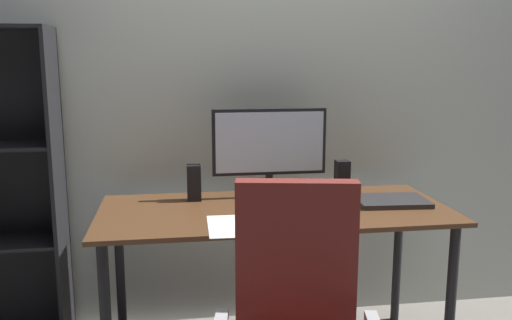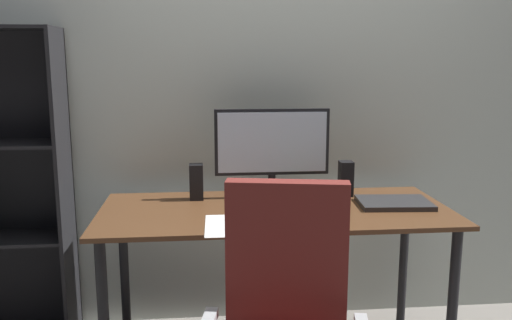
{
  "view_description": "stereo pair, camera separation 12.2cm",
  "coord_description": "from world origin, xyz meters",
  "px_view_note": "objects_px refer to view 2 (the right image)",
  "views": [
    {
      "loc": [
        -0.43,
        -2.28,
        1.4
      ],
      "look_at": [
        -0.09,
        -0.02,
        0.97
      ],
      "focal_mm": 37.75,
      "sensor_mm": 36.0,
      "label": 1
    },
    {
      "loc": [
        -0.31,
        -2.3,
        1.4
      ],
      "look_at": [
        -0.09,
        -0.02,
        0.97
      ],
      "focal_mm": 37.75,
      "sensor_mm": 36.0,
      "label": 2
    }
  ],
  "objects_px": {
    "monitor": "(272,147)",
    "mouse": "(338,215)",
    "bookshelf": "(0,193)",
    "coffee_mug": "(306,198)",
    "keyboard": "(282,219)",
    "laptop": "(394,203)",
    "speaker_left": "(196,182)",
    "speaker_right": "(346,179)",
    "desk": "(275,227)"
  },
  "relations": [
    {
      "from": "monitor",
      "to": "coffee_mug",
      "type": "xyz_separation_m",
      "value": [
        0.13,
        -0.21,
        -0.2
      ]
    },
    {
      "from": "monitor",
      "to": "speaker_right",
      "type": "distance_m",
      "value": 0.39
    },
    {
      "from": "mouse",
      "to": "keyboard",
      "type": "bearing_deg",
      "value": -165.75
    },
    {
      "from": "desk",
      "to": "keyboard",
      "type": "distance_m",
      "value": 0.21
    },
    {
      "from": "desk",
      "to": "speaker_right",
      "type": "relative_size",
      "value": 9.15
    },
    {
      "from": "keyboard",
      "to": "monitor",
      "type": "bearing_deg",
      "value": 88.95
    },
    {
      "from": "laptop",
      "to": "desk",
      "type": "bearing_deg",
      "value": -175.71
    },
    {
      "from": "monitor",
      "to": "coffee_mug",
      "type": "distance_m",
      "value": 0.32
    },
    {
      "from": "desk",
      "to": "laptop",
      "type": "xyz_separation_m",
      "value": [
        0.55,
        0.0,
        0.1
      ]
    },
    {
      "from": "desk",
      "to": "speaker_left",
      "type": "bearing_deg",
      "value": 151.34
    },
    {
      "from": "speaker_left",
      "to": "bookshelf",
      "type": "distance_m",
      "value": 0.96
    },
    {
      "from": "bookshelf",
      "to": "speaker_right",
      "type": "bearing_deg",
      "value": -4.99
    },
    {
      "from": "coffee_mug",
      "to": "speaker_right",
      "type": "height_order",
      "value": "speaker_right"
    },
    {
      "from": "monitor",
      "to": "bookshelf",
      "type": "xyz_separation_m",
      "value": [
        -1.31,
        0.14,
        -0.23
      ]
    },
    {
      "from": "desk",
      "to": "coffee_mug",
      "type": "distance_m",
      "value": 0.19
    },
    {
      "from": "coffee_mug",
      "to": "speaker_left",
      "type": "distance_m",
      "value": 0.53
    },
    {
      "from": "monitor",
      "to": "speaker_right",
      "type": "height_order",
      "value": "monitor"
    },
    {
      "from": "keyboard",
      "to": "mouse",
      "type": "height_order",
      "value": "mouse"
    },
    {
      "from": "desk",
      "to": "monitor",
      "type": "distance_m",
      "value": 0.39
    },
    {
      "from": "keyboard",
      "to": "laptop",
      "type": "height_order",
      "value": "laptop"
    },
    {
      "from": "mouse",
      "to": "coffee_mug",
      "type": "height_order",
      "value": "coffee_mug"
    },
    {
      "from": "coffee_mug",
      "to": "laptop",
      "type": "bearing_deg",
      "value": 2.51
    },
    {
      "from": "keyboard",
      "to": "mouse",
      "type": "bearing_deg",
      "value": 0.04
    },
    {
      "from": "keyboard",
      "to": "bookshelf",
      "type": "relative_size",
      "value": 0.19
    },
    {
      "from": "coffee_mug",
      "to": "speaker_right",
      "type": "xyz_separation_m",
      "value": [
        0.23,
        0.21,
        0.04
      ]
    },
    {
      "from": "mouse",
      "to": "speaker_right",
      "type": "height_order",
      "value": "speaker_right"
    },
    {
      "from": "keyboard",
      "to": "speaker_right",
      "type": "relative_size",
      "value": 1.71
    },
    {
      "from": "mouse",
      "to": "coffee_mug",
      "type": "relative_size",
      "value": 0.98
    },
    {
      "from": "keyboard",
      "to": "bookshelf",
      "type": "bearing_deg",
      "value": 157.73
    },
    {
      "from": "speaker_left",
      "to": "speaker_right",
      "type": "xyz_separation_m",
      "value": [
        0.72,
        0.0,
        0.0
      ]
    },
    {
      "from": "mouse",
      "to": "laptop",
      "type": "distance_m",
      "value": 0.36
    },
    {
      "from": "keyboard",
      "to": "bookshelf",
      "type": "height_order",
      "value": "bookshelf"
    },
    {
      "from": "keyboard",
      "to": "speaker_right",
      "type": "distance_m",
      "value": 0.53
    },
    {
      "from": "bookshelf",
      "to": "desk",
      "type": "bearing_deg",
      "value": -14.54
    },
    {
      "from": "keyboard",
      "to": "mouse",
      "type": "relative_size",
      "value": 3.02
    },
    {
      "from": "keyboard",
      "to": "coffee_mug",
      "type": "distance_m",
      "value": 0.22
    },
    {
      "from": "monitor",
      "to": "laptop",
      "type": "height_order",
      "value": "monitor"
    },
    {
      "from": "desk",
      "to": "bookshelf",
      "type": "height_order",
      "value": "bookshelf"
    },
    {
      "from": "desk",
      "to": "speaker_left",
      "type": "relative_size",
      "value": 9.15
    },
    {
      "from": "monitor",
      "to": "mouse",
      "type": "height_order",
      "value": "monitor"
    },
    {
      "from": "desk",
      "to": "laptop",
      "type": "bearing_deg",
      "value": 0.3
    },
    {
      "from": "mouse",
      "to": "coffee_mug",
      "type": "bearing_deg",
      "value": 135.09
    },
    {
      "from": "desk",
      "to": "speaker_left",
      "type": "height_order",
      "value": "speaker_left"
    },
    {
      "from": "keyboard",
      "to": "laptop",
      "type": "relative_size",
      "value": 0.91
    },
    {
      "from": "coffee_mug",
      "to": "monitor",
      "type": "bearing_deg",
      "value": 120.31
    },
    {
      "from": "laptop",
      "to": "speaker_right",
      "type": "relative_size",
      "value": 1.88
    },
    {
      "from": "monitor",
      "to": "laptop",
      "type": "relative_size",
      "value": 1.7
    },
    {
      "from": "monitor",
      "to": "coffee_mug",
      "type": "bearing_deg",
      "value": -59.69
    },
    {
      "from": "desk",
      "to": "speaker_right",
      "type": "height_order",
      "value": "speaker_right"
    },
    {
      "from": "desk",
      "to": "coffee_mug",
      "type": "height_order",
      "value": "coffee_mug"
    }
  ]
}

